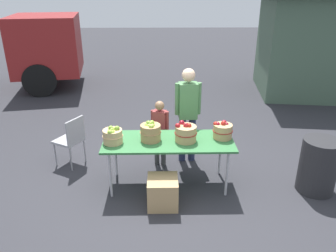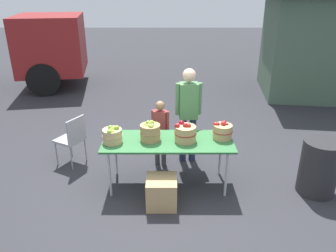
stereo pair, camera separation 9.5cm
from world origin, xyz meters
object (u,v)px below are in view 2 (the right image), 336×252
object	(u,v)px
child_customer	(160,128)
folding_chair	(72,137)
apple_basket_green_1	(150,132)
vendor_adult	(188,109)
apple_basket_red_1	(222,131)
apple_basket_red_0	(185,133)
market_table	(168,143)
apple_basket_green_0	(112,135)
trash_barrel	(319,167)
produce_crate	(162,192)

from	to	relation	value
child_customer	folding_chair	bearing A→B (deg)	15.85
apple_basket_green_1	vendor_adult	world-z (taller)	vendor_adult
apple_basket_red_1	vendor_adult	world-z (taller)	vendor_adult
apple_basket_red_0	market_table	bearing A→B (deg)	175.94
apple_basket_green_0	trash_barrel	size ratio (longest dim) A/B	0.36
apple_basket_red_0	trash_barrel	distance (m)	2.00
apple_basket_red_1	trash_barrel	xyz separation A→B (m)	(1.39, -0.27, -0.46)
market_table	trash_barrel	distance (m)	2.21
apple_basket_green_0	child_customer	distance (m)	0.98
market_table	child_customer	world-z (taller)	child_customer
market_table	apple_basket_green_0	bearing A→B (deg)	-175.42
apple_basket_red_0	vendor_adult	size ratio (longest dim) A/B	0.20
apple_basket_red_1	folding_chair	size ratio (longest dim) A/B	0.35
market_table	trash_barrel	size ratio (longest dim) A/B	2.32
market_table	folding_chair	world-z (taller)	folding_chair
apple_basket_green_1	folding_chair	size ratio (longest dim) A/B	0.36
apple_basket_green_0	produce_crate	distance (m)	1.07
folding_chair	market_table	bearing A→B (deg)	97.02
trash_barrel	apple_basket_red_0	bearing A→B (deg)	174.95
apple_basket_red_0	produce_crate	world-z (taller)	apple_basket_red_0
apple_basket_green_0	trash_barrel	bearing A→B (deg)	-2.40
vendor_adult	child_customer	distance (m)	0.56
apple_basket_green_0	produce_crate	bearing A→B (deg)	-32.53
apple_basket_red_0	child_customer	bearing A→B (deg)	120.01
child_customer	apple_basket_green_1	bearing A→B (deg)	94.21
apple_basket_green_0	folding_chair	distance (m)	1.12
apple_basket_green_1	folding_chair	xyz separation A→B (m)	(-1.34, 0.63, -0.38)
trash_barrel	market_table	bearing A→B (deg)	175.06
apple_basket_red_0	apple_basket_green_0	bearing A→B (deg)	-177.46
vendor_adult	apple_basket_red_1	bearing A→B (deg)	119.69
apple_basket_red_1	produce_crate	size ratio (longest dim) A/B	0.71
market_table	trash_barrel	xyz separation A→B (m)	(2.19, -0.19, -0.29)
produce_crate	apple_basket_green_0	bearing A→B (deg)	147.47
apple_basket_green_0	market_table	bearing A→B (deg)	4.58
apple_basket_green_1	apple_basket_red_0	world-z (taller)	apple_basket_green_1
trash_barrel	folding_chair	bearing A→B (deg)	167.66
vendor_adult	trash_barrel	bearing A→B (deg)	148.54
apple_basket_red_1	folding_chair	xyz separation A→B (m)	(-2.39, 0.56, -0.36)
market_table	folding_chair	bearing A→B (deg)	158.18
produce_crate	vendor_adult	bearing A→B (deg)	71.69
apple_basket_red_0	vendor_adult	distance (m)	0.80
folding_chair	apple_basket_green_0	bearing A→B (deg)	77.57
vendor_adult	apple_basket_red_0	bearing A→B (deg)	79.45
market_table	apple_basket_green_0	size ratio (longest dim) A/B	6.39
trash_barrel	apple_basket_green_0	bearing A→B (deg)	177.60
vendor_adult	folding_chair	distance (m)	1.99
market_table	apple_basket_red_0	xyz separation A→B (m)	(0.25, -0.02, 0.17)
trash_barrel	apple_basket_red_1	bearing A→B (deg)	169.09
apple_basket_red_0	apple_basket_red_1	xyz separation A→B (m)	(0.55, 0.10, -0.01)
apple_basket_green_1	produce_crate	distance (m)	0.87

